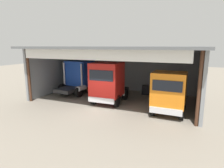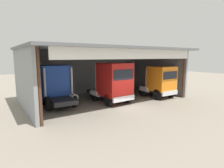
% 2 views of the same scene
% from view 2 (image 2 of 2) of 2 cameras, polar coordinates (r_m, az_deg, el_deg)
% --- Properties ---
extents(ground_plane, '(80.00, 80.00, 0.00)m').
position_cam_2_polar(ground_plane, '(15.78, 6.02, -7.52)').
color(ground_plane, gray).
rests_on(ground_plane, ground).
extents(workshop_shed, '(15.63, 9.47, 5.14)m').
position_cam_2_polar(workshop_shed, '(19.17, -3.35, 6.29)').
color(workshop_shed, gray).
rests_on(workshop_shed, ground).
extents(truck_blue_center_right_bay, '(2.76, 4.71, 3.57)m').
position_cam_2_polar(truck_blue_center_right_bay, '(17.22, -16.89, -0.09)').
color(truck_blue_center_right_bay, '#1E47B7').
rests_on(truck_blue_center_right_bay, ground).
extents(truck_red_left_bay, '(2.77, 5.15, 3.76)m').
position_cam_2_polar(truck_red_left_bay, '(17.17, 0.29, 0.58)').
color(truck_red_left_bay, red).
rests_on(truck_red_left_bay, ground).
extents(truck_orange_center_left_bay, '(2.54, 4.41, 3.32)m').
position_cam_2_polar(truck_orange_center_left_bay, '(20.20, 14.47, 0.79)').
color(truck_orange_center_left_bay, orange).
rests_on(truck_orange_center_left_bay, ground).
extents(oil_drum, '(0.58, 0.58, 0.95)m').
position_cam_2_polar(oil_drum, '(20.53, -13.12, -2.59)').
color(oil_drum, '#197233').
rests_on(oil_drum, ground).
extents(tool_cart, '(0.90, 0.60, 1.00)m').
position_cam_2_polar(tool_cart, '(22.50, -1.00, -1.34)').
color(tool_cart, black).
rests_on(tool_cart, ground).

